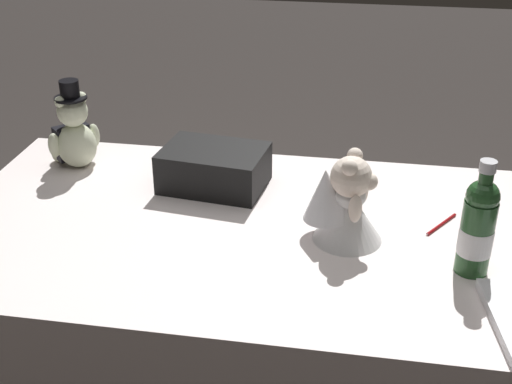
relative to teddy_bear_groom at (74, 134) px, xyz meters
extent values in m
cube|color=white|center=(-0.60, 0.28, -0.45)|extent=(1.63, 0.90, 0.70)
ellipsoid|color=beige|center=(-0.01, 0.01, -0.03)|extent=(0.12, 0.11, 0.14)
cube|color=black|center=(0.02, -0.02, -0.03)|extent=(0.11, 0.11, 0.10)
sphere|color=beige|center=(-0.01, 0.01, 0.07)|extent=(0.09, 0.09, 0.09)
sphere|color=beige|center=(0.02, -0.02, 0.07)|extent=(0.04, 0.04, 0.04)
sphere|color=beige|center=(-0.03, -0.02, 0.11)|extent=(0.03, 0.03, 0.03)
sphere|color=beige|center=(0.01, 0.03, 0.11)|extent=(0.03, 0.03, 0.03)
ellipsoid|color=beige|center=(-0.04, -0.05, -0.02)|extent=(0.04, 0.04, 0.08)
ellipsoid|color=beige|center=(0.05, 0.04, -0.02)|extent=(0.04, 0.04, 0.08)
sphere|color=beige|center=(0.02, -0.06, -0.08)|extent=(0.05, 0.05, 0.05)
sphere|color=beige|center=(0.06, -0.01, -0.08)|extent=(0.05, 0.05, 0.05)
cylinder|color=black|center=(-0.01, 0.01, 0.12)|extent=(0.10, 0.10, 0.01)
cylinder|color=black|center=(-0.01, 0.01, 0.14)|extent=(0.06, 0.06, 0.05)
cone|color=white|center=(-0.83, 0.30, -0.04)|extent=(0.17, 0.17, 0.13)
ellipsoid|color=white|center=(-0.83, 0.30, 0.02)|extent=(0.08, 0.07, 0.06)
sphere|color=silver|center=(-0.83, 0.30, 0.07)|extent=(0.10, 0.10, 0.10)
sphere|color=silver|center=(-0.88, 0.30, 0.06)|extent=(0.04, 0.04, 0.04)
sphere|color=silver|center=(-0.83, 0.33, 0.11)|extent=(0.04, 0.04, 0.04)
sphere|color=silver|center=(-0.84, 0.26, 0.11)|extent=(0.04, 0.04, 0.04)
ellipsoid|color=silver|center=(-0.85, 0.35, 0.01)|extent=(0.03, 0.03, 0.07)
ellipsoid|color=silver|center=(-0.86, 0.25, 0.01)|extent=(0.03, 0.03, 0.07)
cone|color=white|center=(-0.78, 0.29, 0.02)|extent=(0.16, 0.15, 0.14)
cylinder|color=#265027|center=(-1.12, 0.39, -0.01)|extent=(0.08, 0.08, 0.18)
sphere|color=#265027|center=(-1.12, 0.39, 0.09)|extent=(0.07, 0.07, 0.07)
cylinder|color=#265027|center=(-1.12, 0.39, 0.14)|extent=(0.03, 0.03, 0.07)
cylinder|color=silver|center=(-1.12, 0.39, 0.17)|extent=(0.04, 0.04, 0.03)
cylinder|color=white|center=(-1.12, 0.39, -0.02)|extent=(0.08, 0.08, 0.06)
cylinder|color=maroon|center=(-1.07, 0.19, -0.10)|extent=(0.08, 0.12, 0.01)
cone|color=silver|center=(-1.03, 0.25, -0.10)|extent=(0.01, 0.01, 0.01)
cube|color=black|center=(-0.44, 0.07, -0.04)|extent=(0.31, 0.24, 0.11)
cube|color=#B7B7BF|center=(-0.43, -0.03, -0.04)|extent=(0.04, 0.01, 0.03)
camera|label=1|loc=(-0.85, 1.78, 0.79)|focal=48.04mm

